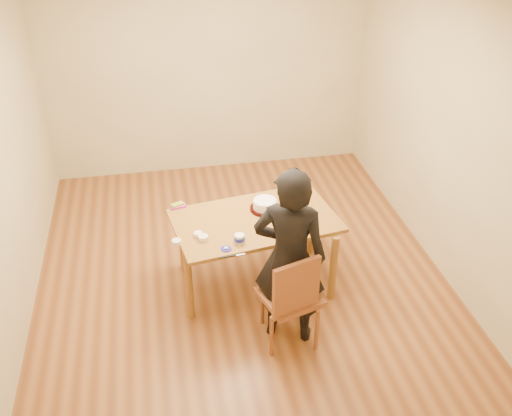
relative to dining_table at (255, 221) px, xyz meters
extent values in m
cube|color=brown|center=(-0.12, 0.25, -0.73)|extent=(4.00, 4.50, 0.00)
cube|color=tan|center=(-0.12, 2.50, 0.62)|extent=(4.00, 0.00, 2.70)
cube|color=tan|center=(-2.12, 0.25, 0.62)|extent=(0.00, 4.50, 2.70)
cube|color=tan|center=(1.88, 0.25, 0.62)|extent=(0.00, 4.50, 2.70)
cube|color=brown|center=(0.00, 0.00, 0.00)|extent=(1.60, 1.10, 0.04)
cube|color=brown|center=(0.15, -0.78, -0.28)|extent=(0.57, 0.57, 0.04)
cylinder|color=#AF0B0C|center=(0.12, 0.14, 0.03)|extent=(0.29, 0.29, 0.02)
cylinder|color=white|center=(0.12, 0.14, 0.08)|extent=(0.23, 0.23, 0.07)
ellipsoid|color=white|center=(0.12, 0.14, 0.13)|extent=(0.22, 0.22, 0.03)
cylinder|color=white|center=(-0.20, -0.33, 0.06)|extent=(0.09, 0.09, 0.08)
cylinder|color=#1C18A0|center=(-0.33, -0.41, 0.02)|extent=(0.09, 0.09, 0.01)
ellipsoid|color=white|center=(-0.33, -0.41, 0.04)|extent=(0.04, 0.04, 0.02)
cylinder|color=white|center=(-0.51, -0.24, 0.04)|extent=(0.09, 0.09, 0.04)
cylinder|color=white|center=(-0.54, -0.17, 0.04)|extent=(0.08, 0.08, 0.04)
cylinder|color=white|center=(-0.74, -0.25, 0.04)|extent=(0.08, 0.08, 0.04)
cube|color=#DD3492|center=(-0.68, 0.34, 0.03)|extent=(0.15, 0.10, 0.02)
cube|color=#2B921A|center=(-0.69, 0.34, 0.05)|extent=(0.13, 0.10, 0.02)
cube|color=black|center=(-0.33, -0.52, 0.02)|extent=(0.15, 0.02, 0.01)
imported|color=black|center=(0.15, -0.73, 0.10)|extent=(0.70, 0.59, 1.65)
camera|label=1|loc=(-0.82, -4.31, 2.92)|focal=40.00mm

